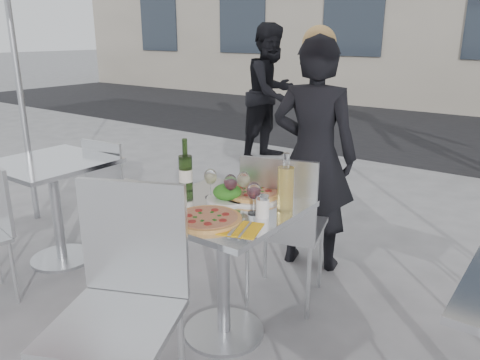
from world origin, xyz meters
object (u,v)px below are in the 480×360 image
Objects in this scene: chair_near at (124,289)px; chair_far at (282,219)px; side_chair_lfar at (114,181)px; wineglass_white_a at (210,178)px; pizza_far at (253,193)px; napkin_right at (240,228)px; wineglass_white_b at (244,181)px; napkin_left at (152,207)px; wineglass_red_a at (231,184)px; wine_bottle at (186,171)px; sugar_shaker at (262,206)px; carafe at (286,188)px; pizza_near at (207,219)px; wineglass_red_b at (254,192)px; pedestrian_a at (271,93)px; woman_diner at (314,156)px; salad_plate at (227,194)px; main_table at (223,244)px; side_table_left at (54,190)px.

chair_far is at bearing 61.89° from chair_near.
wineglass_white_a is (1.31, -0.41, 0.37)m from side_chair_lfar.
side_chair_lfar is 2.39× the size of pizza_far.
chair_far is 0.65m from napkin_right.
wineglass_white_a is 0.18m from wineglass_white_b.
pizza_far is (1.48, -0.26, 0.28)m from side_chair_lfar.
wineglass_white_a reaches higher than napkin_right.
napkin_left is 0.89× the size of napkin_right.
napkin_left is at bearing -135.60° from wineglass_red_a.
wine_bottle is 2.76× the size of sugar_shaker.
carafe reaches higher than napkin_right.
napkin_right is at bearing 4.03° from pizza_near.
carafe reaches higher than side_chair_lfar.
sugar_shaker is (0.21, -0.22, 0.04)m from pizza_far.
chair_near reaches higher than wineglass_red_b.
pedestrian_a is at bearing 90.77° from chair_near.
carafe is at bearing -17.94° from pizza_far.
pizza_far is (0.06, -0.81, -0.03)m from woman_diner.
wine_bottle is 0.60m from carafe.
pedestrian_a is 4.97× the size of pizza_far.
side_chair_lfar is at bearing 163.83° from wineglass_red_a.
salad_plate is 0.33m from carafe.
napkin_right is at bearing -62.82° from pizza_far.
napkin_left reaches higher than main_table.
woman_diner is 0.97m from wineglass_white_a.
side_table_left is 1.41m from wineglass_white_a.
napkin_right is (0.37, -0.25, -0.11)m from wineglass_white_a.
wineglass_white_b is at bearing 62.03° from chair_far.
wineglass_red_b is (0.21, -1.02, 0.07)m from woman_diner.
wine_bottle is (1.55, -3.31, 0.01)m from pedestrian_a.
woman_diner is 0.95m from carafe.
wineglass_red_b is at bearing -10.09° from wineglass_white_a.
woman_diner is at bearing 89.33° from salad_plate.
wine_bottle is at bearing 144.58° from pizza_near.
salad_plate is at bearing 57.43° from napkin_left.
pizza_far is at bearing 133.35° from sugar_shaker.
main_table is 7.01× the size of sugar_shaker.
wineglass_red_a is at bearing -3.43° from wine_bottle.
side_table_left is at bearing -175.16° from wineglass_white_b.
wine_bottle is at bearing 172.46° from sugar_shaker.
sugar_shaker is at bearing 91.43° from woman_diner.
woman_diner is at bearing 34.85° from side_table_left.
wineglass_red_a is at bearing 116.44° from napkin_right.
wineglass_white_b is at bearing -144.73° from pedestrian_a.
salad_plate reaches higher than pizza_far.
napkin_right is (0.28, -0.27, -0.03)m from salad_plate.
wineglass_white_a reaches higher than side_chair_lfar.
pizza_near is at bearing 70.53° from chair_far.
salad_plate reaches higher than pizza_near.
wine_bottle is (1.13, -0.40, 0.37)m from side_chair_lfar.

